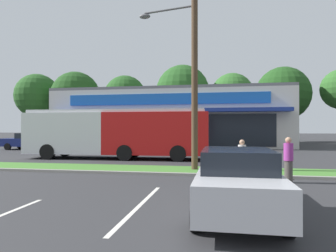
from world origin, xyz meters
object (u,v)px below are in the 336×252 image
pedestrian_by_pole (288,160)px  car_3 (237,180)px  utility_pole (192,49)px  car_2 (141,143)px  city_bus (117,132)px  car_0 (28,141)px  pedestrian_near_bench (242,159)px

pedestrian_by_pole → car_3: bearing=160.1°
utility_pole → car_2: utility_pole is taller
car_3 → utility_pole: bearing=14.2°
pedestrian_by_pole → city_bus: bearing=57.7°
car_2 → car_3: size_ratio=1.00×
city_bus → pedestrian_by_pole: city_bus is taller
utility_pole → car_3: 8.53m
city_bus → car_2: 5.85m
utility_pole → city_bus: 8.46m
city_bus → car_3: bearing=120.1°
car_0 → utility_pole: bearing=145.0°
pedestrian_near_bench → pedestrian_by_pole: 1.75m
car_0 → pedestrian_near_bench: 23.02m
car_2 → pedestrian_by_pole: 15.95m
city_bus → car_3: size_ratio=2.60×
pedestrian_near_bench → city_bus: bearing=-145.0°
car_3 → pedestrian_by_pole: size_ratio=2.77×
car_3 → pedestrian_near_bench: size_ratio=2.99×
utility_pole → car_3: size_ratio=2.30×
car_3 → city_bus: bearing=31.5°
car_0 → car_3: 25.91m
car_3 → car_0: bearing=45.0°
car_2 → pedestrian_by_pole: size_ratio=2.76×
city_bus → car_0: 12.96m
car_3 → pedestrian_near_bench: (0.48, 5.04, -0.00)m
car_2 → pedestrian_near_bench: pedestrian_near_bench is taller
city_bus → car_0: bearing=-32.1°
utility_pole → car_2: 13.03m
car_2 → utility_pole: bearing=-63.7°
city_bus → pedestrian_by_pole: 11.87m
car_0 → pedestrian_by_pole: size_ratio=2.73×
car_3 → pedestrian_by_pole: bearing=-25.6°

